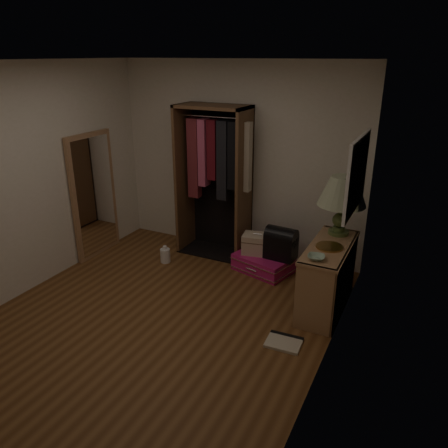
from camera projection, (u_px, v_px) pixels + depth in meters
The scene contains 13 objects.
ground at pixel (160, 317), 4.71m from camera, with size 4.00×4.00×0.00m, color brown.
room_walls at pixel (161, 183), 4.17m from camera, with size 3.52×4.02×2.60m.
console_bookshelf at pixel (328, 274), 4.81m from camera, with size 0.42×1.12×0.75m.
open_wardrobe at pixel (216, 169), 5.84m from camera, with size 1.02×0.50×2.05m.
floor_mirror at pixel (94, 196), 5.94m from camera, with size 0.06×0.80×1.70m.
pink_suitcase at pixel (263, 263), 5.69m from camera, with size 0.82×0.68×0.22m.
train_case at pixel (257, 244), 5.67m from camera, with size 0.43×0.33×0.28m.
black_bag at pixel (281, 242), 5.50m from camera, with size 0.40×0.28×0.42m.
table_lamp at pixel (342, 192), 4.77m from camera, with size 0.65×0.65×0.67m.
brass_tray at pixel (329, 247), 4.60m from camera, with size 0.35×0.35×0.02m.
ceramic_bowl at pixel (316, 257), 4.33m from camera, with size 0.17×0.17×0.04m, color #9DBCA5.
white_jug at pixel (165, 255), 5.93m from camera, with size 0.16×0.16×0.24m.
floor_book at pixel (284, 341), 4.29m from camera, with size 0.35×0.29×0.03m.
Camera 1 is at (2.40, -3.30, 2.66)m, focal length 35.00 mm.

